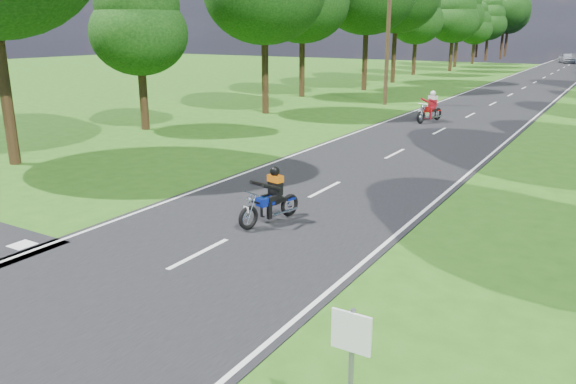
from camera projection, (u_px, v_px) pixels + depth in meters
The scene contains 8 objects.
ground at pixel (131, 289), 10.72m from camera, with size 160.00×160.00×0.00m, color #265313.
main_road at pixel (535, 82), 51.81m from camera, with size 7.00×140.00×0.02m, color black.
road_markings at pixel (530, 84), 50.33m from camera, with size 7.40×140.00×0.01m.
telegraph_pole at pixel (388, 40), 35.57m from camera, with size 1.20×0.26×8.00m.
road_sign at pixel (351, 366), 5.96m from camera, with size 0.45×0.07×2.00m.
rider_near_blue at pixel (269, 195), 14.16m from camera, with size 0.58×1.74×1.45m, color navy, non-canonical shape.
rider_far_red at pixel (430, 106), 29.61m from camera, with size 0.65×1.96×1.63m, color #9C0E0C, non-canonical shape.
distant_car at pixel (567, 58), 80.46m from camera, with size 1.64×4.08×1.39m, color silver.
Camera 1 is at (7.62, -6.82, 4.79)m, focal length 35.00 mm.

